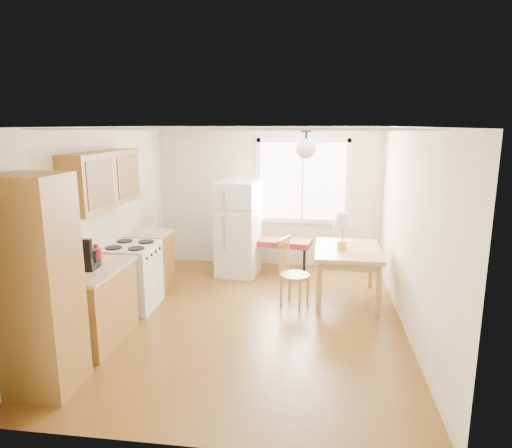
% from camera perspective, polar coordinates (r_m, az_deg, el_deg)
% --- Properties ---
extents(room_shell, '(4.60, 5.60, 2.62)m').
position_cam_1_polar(room_shell, '(5.80, -1.01, -0.41)').
color(room_shell, '#543211').
rests_on(room_shell, ground).
extents(kitchen_run, '(0.65, 3.40, 2.20)m').
position_cam_1_polar(kitchen_run, '(5.83, -18.96, -5.18)').
color(kitchen_run, brown).
rests_on(kitchen_run, ground).
extents(window_unit, '(1.64, 0.05, 1.51)m').
position_cam_1_polar(window_unit, '(8.13, 5.84, 5.35)').
color(window_unit, white).
rests_on(window_unit, room_shell).
extents(pendant_light, '(0.26, 0.26, 0.40)m').
position_cam_1_polar(pendant_light, '(6.00, 6.26, 9.47)').
color(pendant_light, black).
rests_on(pendant_light, room_shell).
extents(refrigerator, '(0.73, 0.73, 1.60)m').
position_cam_1_polar(refrigerator, '(7.73, -2.28, -0.59)').
color(refrigerator, silver).
rests_on(refrigerator, ground).
extents(bench, '(1.37, 0.67, 0.61)m').
position_cam_1_polar(bench, '(7.86, 2.09, -2.31)').
color(bench, maroon).
rests_on(bench, ground).
extents(dining_table, '(0.95, 1.26, 0.78)m').
position_cam_1_polar(dining_table, '(6.75, 11.39, -3.87)').
color(dining_table, '#A37B3E').
rests_on(dining_table, ground).
extents(chair, '(0.47, 0.46, 0.96)m').
position_cam_1_polar(chair, '(6.52, 4.17, -5.40)').
color(chair, '#A37B3E').
rests_on(chair, ground).
extents(table_lamp, '(0.30, 0.30, 0.52)m').
position_cam_1_polar(table_lamp, '(6.61, 10.82, 0.13)').
color(table_lamp, gold).
rests_on(table_lamp, dining_table).
extents(coffee_maker, '(0.20, 0.26, 0.38)m').
position_cam_1_polar(coffee_maker, '(5.56, -20.32, -3.99)').
color(coffee_maker, black).
rests_on(coffee_maker, kitchen_run).
extents(kettle, '(0.12, 0.12, 0.23)m').
position_cam_1_polar(kettle, '(5.82, -19.32, -3.64)').
color(kettle, red).
rests_on(kettle, kitchen_run).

